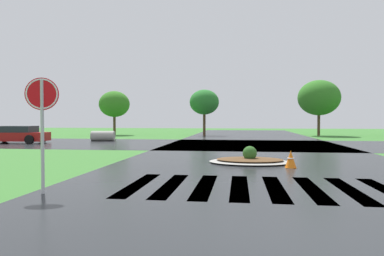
{
  "coord_description": "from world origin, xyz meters",
  "views": [
    {
      "loc": [
        -0.91,
        -4.89,
        1.77
      ],
      "look_at": [
        -3.41,
        13.76,
        1.27
      ],
      "focal_mm": 33.1,
      "sensor_mm": 36.0,
      "label": 1
    }
  ],
  "objects": [
    {
      "name": "background_treeline",
      "position": [
        6.82,
        32.46,
        3.61
      ],
      "size": [
        35.4,
        5.52,
        5.77
      ],
      "color": "#4C3823",
      "rests_on": "ground"
    },
    {
      "name": "car_dark_suv",
      "position": [
        -16.84,
        18.73,
        0.59
      ],
      "size": [
        4.45,
        2.17,
        1.25
      ],
      "rotation": [
        0.0,
        0.0,
        3.19
      ],
      "color": "maroon",
      "rests_on": "ground"
    },
    {
      "name": "crosswalk_stripes",
      "position": [
        0.0,
        4.28,
        0.0
      ],
      "size": [
        7.65,
        3.51,
        0.01
      ],
      "color": "white",
      "rests_on": "ground"
    },
    {
      "name": "asphalt_roadway",
      "position": [
        0.0,
        10.0,
        0.0
      ],
      "size": [
        11.69,
        80.0,
        0.01
      ],
      "primitive_type": "cube",
      "color": "#232628",
      "rests_on": "ground"
    },
    {
      "name": "median_island",
      "position": [
        -0.49,
        9.32,
        0.13
      ],
      "size": [
        3.23,
        2.27,
        0.68
      ],
      "color": "#9E9B93",
      "rests_on": "ground"
    },
    {
      "name": "ground_plane",
      "position": [
        0.0,
        0.0,
        -0.05
      ],
      "size": [
        120.0,
        120.0,
        0.1
      ],
      "primitive_type": "cube",
      "color": "#38722D"
    },
    {
      "name": "asphalt_cross_road",
      "position": [
        0.0,
        19.42,
        0.0
      ],
      "size": [
        90.0,
        10.52,
        0.01
      ],
      "primitive_type": "cube",
      "color": "#232628",
      "rests_on": "ground"
    },
    {
      "name": "drainage_pipe_stack",
      "position": [
        -11.61,
        21.87,
        0.4
      ],
      "size": [
        1.89,
        1.02,
        0.79
      ],
      "color": "#9E9B93",
      "rests_on": "ground"
    },
    {
      "name": "stop_sign",
      "position": [
        -5.48,
        2.84,
        2.03
      ],
      "size": [
        0.73,
        0.27,
        2.73
      ],
      "rotation": [
        0.0,
        0.0,
        0.32
      ],
      "color": "#B2B5BA",
      "rests_on": "ground"
    },
    {
      "name": "traffic_cone",
      "position": [
        0.93,
        8.13,
        0.31
      ],
      "size": [
        0.4,
        0.4,
        0.63
      ],
      "color": "orange",
      "rests_on": "ground"
    }
  ]
}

